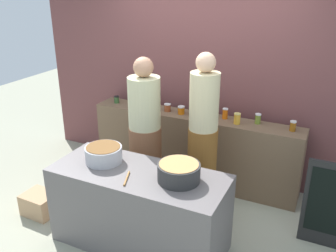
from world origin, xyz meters
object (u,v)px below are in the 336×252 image
preserve_jar_0 (117,99)px  preserve_jar_9 (237,119)px  preserve_jar_1 (137,101)px  preserve_jar_5 (192,111)px  preserve_jar_7 (208,115)px  preserve_jar_10 (258,119)px  cooking_pot_center (179,172)px  preserve_jar_11 (293,126)px  preserve_jar_6 (199,113)px  preserve_jar_2 (149,103)px  wooden_spoon (127,178)px  preserve_jar_3 (167,107)px  chalkboard_sign (335,207)px  cook_in_cap (203,143)px  bread_crate (40,204)px  preserve_jar_8 (225,113)px  cooking_pot_left (104,154)px  preserve_jar_4 (181,110)px  cook_with_tongs (145,140)px

preserve_jar_0 → preserve_jar_9: 1.70m
preserve_jar_1 → preserve_jar_5: size_ratio=1.12×
preserve_jar_7 → preserve_jar_10: (0.58, 0.12, 0.00)m
cooking_pot_center → preserve_jar_11: bearing=60.8°
preserve_jar_6 → preserve_jar_11: size_ratio=1.03×
preserve_jar_2 → wooden_spoon: 1.68m
preserve_jar_3 → chalkboard_sign: (2.09, -0.63, -0.50)m
preserve_jar_3 → preserve_jar_11: size_ratio=0.83×
preserve_jar_10 → chalkboard_sign: 1.29m
preserve_jar_2 → cook_in_cap: (0.97, -0.57, -0.15)m
wooden_spoon → cook_in_cap: (0.36, 0.99, 0.02)m
cook_in_cap → bread_crate: size_ratio=5.06×
preserve_jar_6 → preserve_jar_10: bearing=10.3°
preserve_jar_7 → chalkboard_sign: preserve_jar_7 is taller
preserve_jar_8 → preserve_jar_5: bearing=-170.7°
preserve_jar_11 → cooking_pot_left: size_ratio=0.32×
preserve_jar_1 → preserve_jar_10: (1.62, 0.03, -0.00)m
cooking_pot_left → preserve_jar_4: bearing=79.3°
preserve_jar_4 → wooden_spoon: 1.55m
preserve_jar_1 → wooden_spoon: (0.82, -1.59, -0.15)m
cook_in_cap → preserve_jar_5: bearing=122.2°
cooking_pot_center → cook_in_cap: cook_in_cap is taller
preserve_jar_2 → preserve_jar_4: preserve_jar_2 is taller
preserve_jar_1 → preserve_jar_2: preserve_jar_2 is taller
cooking_pot_center → chalkboard_sign: 1.58m
preserve_jar_0 → preserve_jar_6: size_ratio=0.80×
preserve_jar_0 → cook_in_cap: bearing=-20.8°
preserve_jar_1 → cook_in_cap: cook_in_cap is taller
preserve_jar_1 → preserve_jar_9: 1.41m
chalkboard_sign → cooking_pot_left: bearing=-161.3°
preserve_jar_1 → cook_with_tongs: bearing=-53.7°
cooking_pot_left → cook_with_tongs: bearing=82.7°
preserve_jar_10 → cook_with_tongs: cook_with_tongs is taller
preserve_jar_3 → bread_crate: preserve_jar_3 is taller
preserve_jar_10 → cook_with_tongs: (-1.11, -0.74, -0.19)m
chalkboard_sign → preserve_jar_2: bearing=165.1°
preserve_jar_4 → preserve_jar_6: (0.25, -0.04, 0.01)m
bread_crate → chalkboard_sign: 3.14m
preserve_jar_4 → chalkboard_sign: bearing=-17.8°
preserve_jar_2 → preserve_jar_8: preserve_jar_2 is taller
preserve_jar_7 → preserve_jar_9: 0.36m
preserve_jar_1 → chalkboard_sign: bearing=-14.5°
cooking_pot_center → wooden_spoon: bearing=-156.7°
preserve_jar_5 → chalkboard_sign: 1.92m
chalkboard_sign → preserve_jar_8: bearing=152.9°
preserve_jar_6 → preserve_jar_9: bearing=1.8°
preserve_jar_9 → chalkboard_sign: 1.41m
cook_in_cap → preserve_jar_4: bearing=132.5°
preserve_jar_3 → preserve_jar_5: (0.35, -0.00, 0.01)m
preserve_jar_1 → preserve_jar_3: bearing=-4.8°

